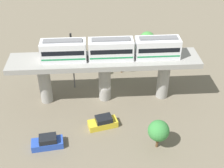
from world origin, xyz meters
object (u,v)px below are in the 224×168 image
at_px(parked_car_yellow, 103,122).
at_px(tree_mid_lot, 147,40).
at_px(tree_far_corner, 122,54).
at_px(parked_car_blue, 48,142).
at_px(signal_post, 73,59).
at_px(tree_near_viaduct, 159,131).
at_px(train, 111,49).

relative_size(parked_car_yellow, tree_mid_lot, 0.92).
bearing_deg(tree_far_corner, parked_car_blue, -32.93).
height_order(parked_car_yellow, tree_mid_lot, tree_mid_lot).
bearing_deg(parked_car_yellow, signal_post, -169.85).
xyz_separation_m(parked_car_blue, parked_car_yellow, (-3.47, 7.59, 0.00)).
distance_m(tree_mid_lot, tree_far_corner, 8.63).
bearing_deg(tree_mid_lot, tree_near_viaduct, -5.84).
relative_size(parked_car_yellow, tree_near_viaduct, 1.04).
distance_m(train, parked_car_yellow, 10.82).
distance_m(tree_far_corner, signal_post, 9.71).
bearing_deg(tree_mid_lot, signal_post, -52.49).
xyz_separation_m(train, tree_near_viaduct, (11.17, 5.50, -6.17)).
relative_size(parked_car_blue, parked_car_yellow, 0.98).
bearing_deg(signal_post, parked_car_blue, -12.96).
bearing_deg(parked_car_yellow, parked_car_blue, -79.00).
xyz_separation_m(tree_near_viaduct, tree_far_corner, (-18.92, -3.05, 0.88)).
bearing_deg(tree_mid_lot, parked_car_blue, -35.23).
xyz_separation_m(tree_far_corner, signal_post, (4.34, -8.49, 1.82)).
xyz_separation_m(parked_car_yellow, signal_post, (-10.13, -4.45, 4.84)).
bearing_deg(tree_near_viaduct, train, -153.78).
bearing_deg(tree_near_viaduct, parked_car_blue, -93.80).
relative_size(parked_car_yellow, signal_post, 0.44).
xyz_separation_m(parked_car_yellow, tree_near_viaduct, (4.44, 7.08, 2.14)).
distance_m(parked_car_yellow, tree_near_viaduct, 8.63).
relative_size(train, signal_post, 2.02).
distance_m(tree_near_viaduct, signal_post, 18.78).
bearing_deg(tree_near_viaduct, signal_post, -141.64).
bearing_deg(parked_car_yellow, tree_far_corner, 150.83).
height_order(tree_near_viaduct, tree_mid_lot, tree_mid_lot).
xyz_separation_m(train, parked_car_blue, (10.20, -9.16, -8.32)).
bearing_deg(parked_car_blue, tree_mid_lot, 137.48).
bearing_deg(train, tree_mid_lot, 150.37).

